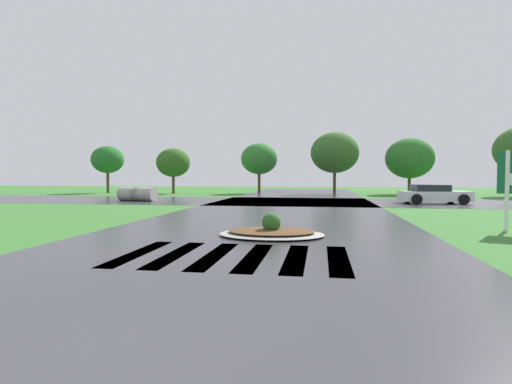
{
  "coord_description": "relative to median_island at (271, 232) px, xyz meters",
  "views": [
    {
      "loc": [
        1.87,
        -3.18,
        1.78
      ],
      "look_at": [
        -0.65,
        12.47,
        1.13
      ],
      "focal_mm": 28.32,
      "sensor_mm": 36.0,
      "label": 1
    }
  ],
  "objects": [
    {
      "name": "drainage_pipe_stack",
      "position": [
        -11.22,
        14.66,
        0.36
      ],
      "size": [
        2.82,
        1.39,
        0.97
      ],
      "color": "#9E9B93",
      "rests_on": "ground"
    },
    {
      "name": "asphalt_roadway",
      "position": [
        -0.44,
        1.45,
        -0.12
      ],
      "size": [
        10.4,
        80.0,
        0.01
      ],
      "primitive_type": "cube",
      "color": "#35353A",
      "rests_on": "ground"
    },
    {
      "name": "car_white_sedan",
      "position": [
        8.48,
        15.26,
        0.45
      ],
      "size": [
        4.28,
        2.45,
        1.19
      ],
      "rotation": [
        0.0,
        0.0,
        0.1
      ],
      "color": "silver",
      "rests_on": "ground"
    },
    {
      "name": "crosswalk_stripes",
      "position": [
        -0.44,
        -3.09,
        -0.12
      ],
      "size": [
        4.95,
        3.17,
        0.01
      ],
      "color": "white",
      "rests_on": "ground"
    },
    {
      "name": "background_treeline",
      "position": [
        4.13,
        27.05,
        3.51
      ],
      "size": [
        42.26,
        7.33,
        5.96
      ],
      "color": "#4C3823",
      "rests_on": "ground"
    },
    {
      "name": "asphalt_cross_road",
      "position": [
        -0.44,
        15.79,
        -0.12
      ],
      "size": [
        90.0,
        9.36,
        0.01
      ],
      "primitive_type": "cube",
      "color": "#35353A",
      "rests_on": "ground"
    },
    {
      "name": "median_island",
      "position": [
        0.0,
        0.0,
        0.0
      ],
      "size": [
        3.11,
        2.33,
        0.68
      ],
      "color": "#9E9B93",
      "rests_on": "ground"
    }
  ]
}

